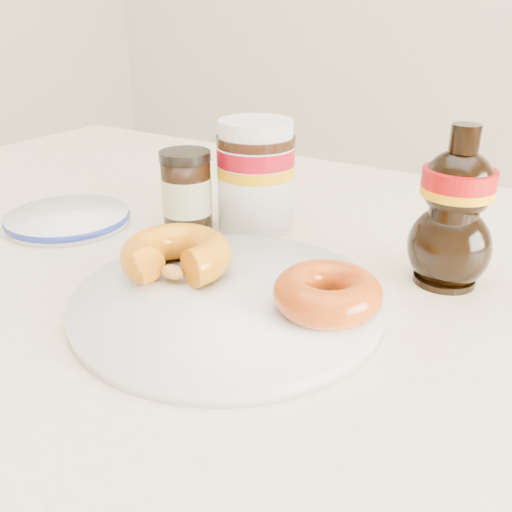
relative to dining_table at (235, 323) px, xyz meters
The scene contains 8 objects.
dining_table is the anchor object (origin of this frame).
plate 0.14m from the dining_table, 58.38° to the right, with size 0.30×0.30×0.01m.
donut_bitten 0.14m from the dining_table, 98.49° to the right, with size 0.11×0.11×0.04m, color #CC690B.
donut_whole 0.20m from the dining_table, 25.27° to the right, with size 0.10×0.10×0.03m, color #AD3F0B.
nutella_jar 0.19m from the dining_table, 108.83° to the left, with size 0.10×0.10×0.14m.
syrup_bottle 0.28m from the dining_table, 18.49° to the left, with size 0.08×0.07×0.16m, color black, non-canonical shape.
dark_jar 0.17m from the dining_table, 155.43° to the left, with size 0.06×0.06×0.10m.
blue_rim_saucer 0.26m from the dining_table, behind, with size 0.16×0.16×0.02m.
Camera 1 is at (0.34, -0.38, 1.02)m, focal length 40.00 mm.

